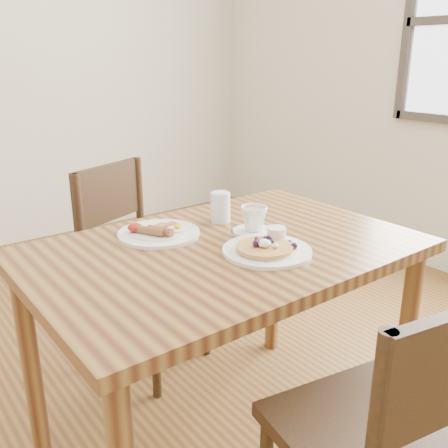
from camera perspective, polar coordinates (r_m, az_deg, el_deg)
name	(u,v)px	position (r m, az deg, el deg)	size (l,w,h in m)	color
ground	(224,438)	(1.97, 0.00, -23.24)	(5.00, 5.00, 0.00)	#583819
dining_table	(224,274)	(1.60, 0.00, -5.72)	(1.20, 0.80, 0.75)	brown
chair_near	(389,435)	(1.30, 18.39, -21.87)	(0.49, 0.49, 0.88)	#372214
chair_far	(136,258)	(2.17, -9.99, -3.80)	(0.54, 0.54, 0.88)	#372214
pancake_plate	(267,248)	(1.51, 4.97, -2.72)	(0.27, 0.27, 0.06)	white
breakfast_plate	(158,232)	(1.66, -7.58, -0.95)	(0.27, 0.27, 0.04)	white
teacup_saucer	(254,221)	(1.66, 3.43, 0.39)	(0.14, 0.14, 0.09)	white
water_glass	(220,207)	(1.77, -0.41, 1.92)	(0.07, 0.07, 0.11)	silver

